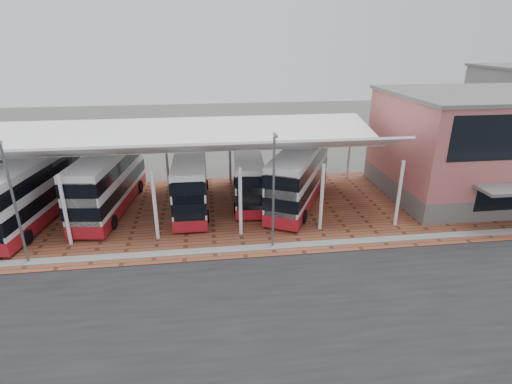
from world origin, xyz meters
TOP-DOWN VIEW (x-y plane):
  - ground at (0.00, 0.00)m, footprint 140.00×140.00m
  - road at (0.00, -1.00)m, footprint 120.00×14.00m
  - forecourt at (2.00, 13.00)m, footprint 72.00×16.00m
  - north_kerb at (0.00, 6.20)m, footprint 120.00×0.80m
  - canopy at (-6.00, 13.94)m, footprint 37.00×11.63m
  - terminal at (23.00, 13.92)m, footprint 18.40×14.40m
  - lamp_west at (-14.00, 6.27)m, footprint 0.16×0.90m
  - lamp_east at (2.00, 6.27)m, footprint 0.16×0.90m
  - bus_1 at (-15.77, 12.79)m, footprint 4.41×12.27m
  - bus_2 at (-10.34, 14.50)m, footprint 4.18×12.19m
  - bus_3 at (-3.64, 14.30)m, footprint 2.86×11.12m
  - bus_4 at (1.31, 15.39)m, footprint 3.12×10.37m
  - bus_5 at (5.53, 13.66)m, footprint 7.78×11.84m

SIDE VIEW (x-z plane):
  - ground at x=0.00m, z-range 0.00..0.00m
  - road at x=0.00m, z-range 0.00..0.02m
  - forecourt at x=2.00m, z-range 0.00..0.06m
  - north_kerb at x=0.00m, z-range 0.00..0.14m
  - bus_4 at x=1.31m, z-range 0.05..4.26m
  - bus_3 at x=-3.64m, z-range 0.05..4.62m
  - bus_5 at x=5.53m, z-range 0.04..4.94m
  - bus_2 at x=-10.34m, z-range 0.04..4.97m
  - bus_1 at x=-15.77m, z-range 0.04..4.99m
  - lamp_west at x=-14.00m, z-range 0.32..8.40m
  - lamp_east at x=2.00m, z-range 0.32..8.40m
  - terminal at x=23.00m, z-range 0.03..9.28m
  - canopy at x=-6.00m, z-range 2.26..9.33m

